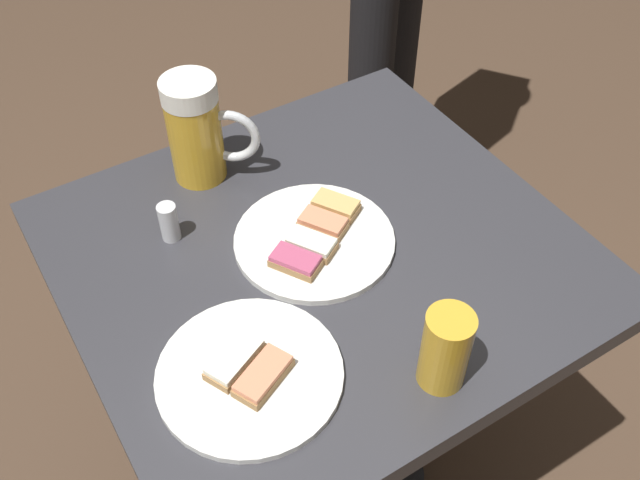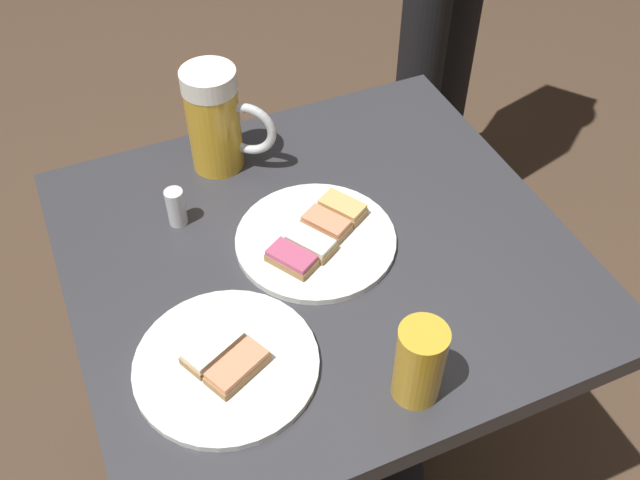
% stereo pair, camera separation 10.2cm
% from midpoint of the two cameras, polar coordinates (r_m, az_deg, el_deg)
% --- Properties ---
extents(ground_plane, '(6.00, 6.00, 0.00)m').
position_cam_midpoint_polar(ground_plane, '(1.62, -1.89, -17.97)').
color(ground_plane, '#4C3828').
extents(cafe_table, '(0.66, 0.70, 0.70)m').
position_cam_midpoint_polar(cafe_table, '(1.17, -2.52, -6.56)').
color(cafe_table, black).
rests_on(cafe_table, ground_plane).
extents(plate_near, '(0.23, 0.23, 0.03)m').
position_cam_midpoint_polar(plate_near, '(1.04, -3.11, 0.03)').
color(plate_near, white).
rests_on(plate_near, cafe_table).
extents(plate_far, '(0.23, 0.23, 0.03)m').
position_cam_midpoint_polar(plate_far, '(0.91, -8.82, -10.48)').
color(plate_far, white).
rests_on(plate_far, cafe_table).
extents(beer_mug, '(0.11, 0.13, 0.17)m').
position_cam_midpoint_polar(beer_mug, '(1.12, -12.17, 8.29)').
color(beer_mug, gold).
rests_on(beer_mug, cafe_table).
extents(beer_glass_small, '(0.06, 0.06, 0.11)m').
position_cam_midpoint_polar(beer_glass_small, '(0.86, 6.46, -8.71)').
color(beer_glass_small, gold).
rests_on(beer_glass_small, cafe_table).
extents(salt_shaker, '(0.03, 0.03, 0.06)m').
position_cam_midpoint_polar(salt_shaker, '(1.06, -14.48, 1.22)').
color(salt_shaker, silver).
rests_on(salt_shaker, cafe_table).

